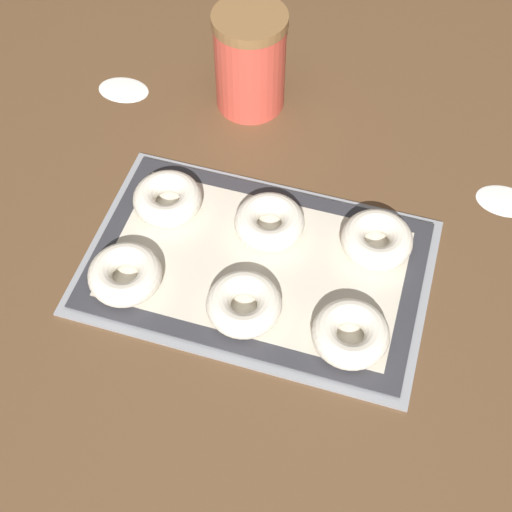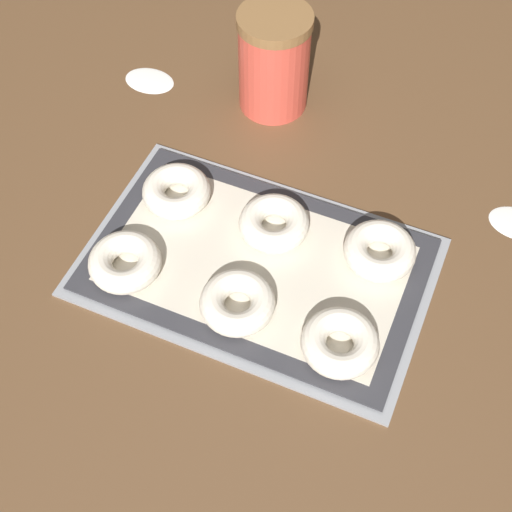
{
  "view_description": "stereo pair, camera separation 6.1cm",
  "coord_description": "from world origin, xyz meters",
  "px_view_note": "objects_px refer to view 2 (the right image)",
  "views": [
    {
      "loc": [
        0.16,
        -0.51,
        0.81
      ],
      "look_at": [
        -0.0,
        0.01,
        0.03
      ],
      "focal_mm": 50.0,
      "sensor_mm": 36.0,
      "label": 1
    },
    {
      "loc": [
        0.21,
        -0.49,
        0.81
      ],
      "look_at": [
        -0.0,
        0.01,
        0.03
      ],
      "focal_mm": 50.0,
      "sensor_mm": 36.0,
      "label": 2
    }
  ],
  "objects_px": {
    "baking_tray": "(256,266)",
    "bagel_back_left": "(176,191)",
    "bagel_front_center": "(237,303)",
    "bagel_front_right": "(340,343)",
    "bagel_back_right": "(380,251)",
    "flour_canister": "(274,61)",
    "bagel_front_left": "(125,262)",
    "bagel_back_center": "(274,223)"
  },
  "relations": [
    {
      "from": "baking_tray",
      "to": "bagel_back_right",
      "type": "distance_m",
      "value": 0.17
    },
    {
      "from": "baking_tray",
      "to": "bagel_back_center",
      "type": "height_order",
      "value": "bagel_back_center"
    },
    {
      "from": "bagel_front_center",
      "to": "bagel_front_right",
      "type": "distance_m",
      "value": 0.14
    },
    {
      "from": "bagel_front_left",
      "to": "bagel_back_right",
      "type": "relative_size",
      "value": 1.0
    },
    {
      "from": "bagel_front_right",
      "to": "flour_canister",
      "type": "relative_size",
      "value": 0.59
    },
    {
      "from": "baking_tray",
      "to": "bagel_back_left",
      "type": "bearing_deg",
      "value": 158.47
    },
    {
      "from": "flour_canister",
      "to": "baking_tray",
      "type": "bearing_deg",
      "value": -71.65
    },
    {
      "from": "bagel_back_right",
      "to": "flour_canister",
      "type": "relative_size",
      "value": 0.59
    },
    {
      "from": "baking_tray",
      "to": "bagel_front_center",
      "type": "relative_size",
      "value": 4.74
    },
    {
      "from": "baking_tray",
      "to": "bagel_back_left",
      "type": "height_order",
      "value": "bagel_back_left"
    },
    {
      "from": "bagel_front_left",
      "to": "bagel_back_left",
      "type": "distance_m",
      "value": 0.14
    },
    {
      "from": "bagel_front_left",
      "to": "bagel_back_left",
      "type": "height_order",
      "value": "same"
    },
    {
      "from": "bagel_back_right",
      "to": "flour_canister",
      "type": "distance_m",
      "value": 0.35
    },
    {
      "from": "bagel_front_center",
      "to": "flour_canister",
      "type": "bearing_deg",
      "value": 105.85
    },
    {
      "from": "bagel_front_left",
      "to": "bagel_back_center",
      "type": "bearing_deg",
      "value": 41.21
    },
    {
      "from": "bagel_front_right",
      "to": "bagel_back_center",
      "type": "bearing_deg",
      "value": 136.33
    },
    {
      "from": "bagel_front_left",
      "to": "bagel_front_right",
      "type": "bearing_deg",
      "value": -0.21
    },
    {
      "from": "bagel_front_left",
      "to": "bagel_front_right",
      "type": "relative_size",
      "value": 1.0
    },
    {
      "from": "bagel_back_left",
      "to": "bagel_back_right",
      "type": "relative_size",
      "value": 1.0
    },
    {
      "from": "baking_tray",
      "to": "flour_canister",
      "type": "relative_size",
      "value": 2.81
    },
    {
      "from": "bagel_front_center",
      "to": "flour_canister",
      "type": "distance_m",
      "value": 0.41
    },
    {
      "from": "bagel_front_right",
      "to": "flour_canister",
      "type": "bearing_deg",
      "value": 122.68
    },
    {
      "from": "baking_tray",
      "to": "bagel_back_center",
      "type": "relative_size",
      "value": 4.74
    },
    {
      "from": "bagel_back_right",
      "to": "bagel_front_right",
      "type": "bearing_deg",
      "value": -91.15
    },
    {
      "from": "bagel_back_left",
      "to": "flour_canister",
      "type": "distance_m",
      "value": 0.26
    },
    {
      "from": "bagel_front_left",
      "to": "bagel_back_right",
      "type": "height_order",
      "value": "same"
    },
    {
      "from": "baking_tray",
      "to": "bagel_front_left",
      "type": "relative_size",
      "value": 4.74
    },
    {
      "from": "baking_tray",
      "to": "bagel_front_center",
      "type": "height_order",
      "value": "bagel_front_center"
    },
    {
      "from": "bagel_front_left",
      "to": "bagel_back_right",
      "type": "distance_m",
      "value": 0.34
    },
    {
      "from": "baking_tray",
      "to": "flour_canister",
      "type": "xyz_separation_m",
      "value": [
        -0.1,
        0.31,
        0.08
      ]
    },
    {
      "from": "bagel_front_center",
      "to": "bagel_back_right",
      "type": "bearing_deg",
      "value": 46.34
    },
    {
      "from": "bagel_back_left",
      "to": "flour_canister",
      "type": "height_order",
      "value": "flour_canister"
    },
    {
      "from": "flour_canister",
      "to": "bagel_back_left",
      "type": "bearing_deg",
      "value": -100.4
    },
    {
      "from": "bagel_front_center",
      "to": "flour_canister",
      "type": "xyz_separation_m",
      "value": [
        -0.11,
        0.39,
        0.06
      ]
    },
    {
      "from": "bagel_back_left",
      "to": "bagel_back_center",
      "type": "relative_size",
      "value": 1.0
    },
    {
      "from": "bagel_back_right",
      "to": "bagel_back_left",
      "type": "bearing_deg",
      "value": -177.17
    },
    {
      "from": "baking_tray",
      "to": "bagel_back_right",
      "type": "relative_size",
      "value": 4.74
    },
    {
      "from": "bagel_back_left",
      "to": "bagel_back_center",
      "type": "distance_m",
      "value": 0.15
    },
    {
      "from": "bagel_front_center",
      "to": "bagel_front_right",
      "type": "relative_size",
      "value": 1.0
    },
    {
      "from": "bagel_front_right",
      "to": "bagel_back_left",
      "type": "height_order",
      "value": "same"
    },
    {
      "from": "baking_tray",
      "to": "bagel_back_right",
      "type": "height_order",
      "value": "bagel_back_right"
    },
    {
      "from": "flour_canister",
      "to": "bagel_back_center",
      "type": "bearing_deg",
      "value": -67.44
    }
  ]
}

